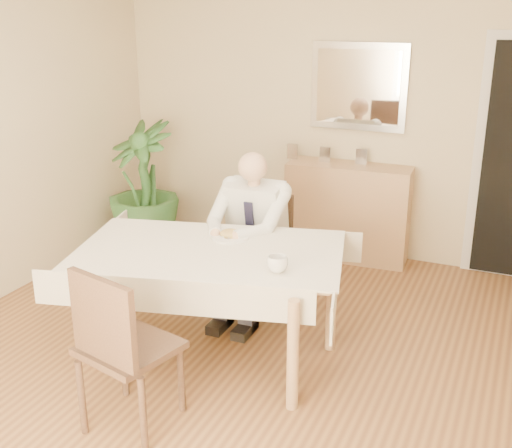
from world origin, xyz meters
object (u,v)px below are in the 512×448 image
at_px(seated_man, 247,230).
at_px(coffee_mug, 277,264).
at_px(dining_table, 210,262).
at_px(chair_far, 263,243).
at_px(sideboard, 348,212).
at_px(chair_near, 119,343).
at_px(potted_palm, 143,186).

distance_m(seated_man, coffee_mug, 0.92).
distance_m(dining_table, chair_far, 0.90).
relative_size(chair_far, sideboard, 0.79).
height_order(chair_far, chair_near, chair_near).
height_order(sideboard, potted_palm, potted_palm).
relative_size(dining_table, coffee_mug, 15.85).
relative_size(seated_man, coffee_mug, 10.08).
xyz_separation_m(coffee_mug, potted_palm, (-2.03, 1.66, -0.19)).
relative_size(chair_far, chair_near, 0.89).
bearing_deg(chair_far, sideboard, 75.44).
xyz_separation_m(sideboard, potted_palm, (-1.85, -0.53, 0.17)).
xyz_separation_m(dining_table, potted_palm, (-1.50, 1.51, -0.06)).
xyz_separation_m(seated_man, potted_palm, (-1.50, 0.91, -0.08)).
distance_m(dining_table, potted_palm, 2.12).
relative_size(seated_man, sideboard, 1.13).
bearing_deg(potted_palm, seated_man, -31.42).
relative_size(chair_near, potted_palm, 0.80).
bearing_deg(chair_near, sideboard, 96.23).
bearing_deg(seated_man, coffee_mug, -54.46).
height_order(dining_table, potted_palm, potted_palm).
bearing_deg(dining_table, seated_man, 75.88).
distance_m(chair_near, potted_palm, 2.84).
distance_m(dining_table, coffee_mug, 0.57).
distance_m(chair_near, sideboard, 3.00).
relative_size(coffee_mug, potted_palm, 0.10).
height_order(chair_far, sideboard, sideboard).
bearing_deg(sideboard, chair_near, -101.49).
relative_size(chair_near, seated_man, 0.78).
relative_size(chair_far, coffee_mug, 7.05).
relative_size(chair_near, sideboard, 0.88).
bearing_deg(seated_man, potted_palm, 148.58).
distance_m(chair_far, chair_near, 1.82).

